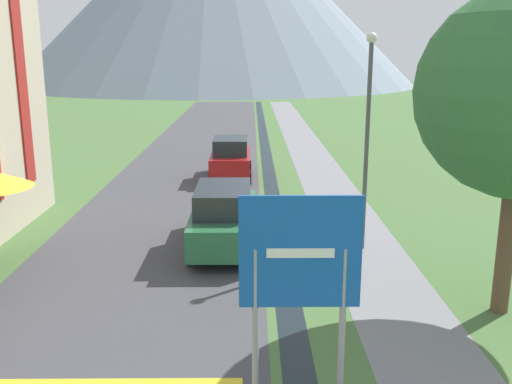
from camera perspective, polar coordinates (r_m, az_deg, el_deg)
The scene contains 8 objects.
ground_plane at distance 24.38m, azimuth -1.38°, elevation 0.94°, with size 160.00×160.00×0.00m, color #476B38.
road at distance 34.31m, azimuth -5.33°, elevation 4.69°, with size 6.40×60.00×0.01m.
footpath at distance 34.35m, azimuth 4.90°, elevation 4.70°, with size 2.20×60.00×0.01m.
drainage_channel at distance 34.20m, azimuth 0.88°, elevation 4.71°, with size 0.60×60.00×0.00m.
road_sign at distance 8.31m, azimuth 4.41°, elevation -8.31°, with size 1.76×0.11×3.52m.
parked_car_near at distance 16.16m, azimuth -3.23°, elevation -2.50°, with size 1.87×4.43×1.82m.
parked_car_far at distance 25.02m, azimuth -2.54°, elevation 3.39°, with size 1.79×3.83×1.82m.
streetlamp at distance 15.83m, azimuth 11.10°, elevation 6.40°, with size 0.28×0.28×5.95m.
Camera 1 is at (0.37, -3.75, 5.47)m, focal length 40.00 mm.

